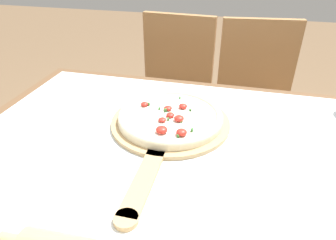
{
  "coord_description": "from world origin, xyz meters",
  "views": [
    {
      "loc": [
        0.12,
        -0.59,
        1.2
      ],
      "look_at": [
        -0.05,
        0.1,
        0.77
      ],
      "focal_mm": 32.0,
      "sensor_mm": 36.0,
      "label": 1
    }
  ],
  "objects_px": {
    "pizza_peel": "(168,126)",
    "chair_right": "(255,98)",
    "pizza": "(170,116)",
    "chair_left": "(173,89)"
  },
  "relations": [
    {
      "from": "pizza_peel",
      "to": "chair_right",
      "type": "relative_size",
      "value": 0.64
    },
    {
      "from": "chair_right",
      "to": "pizza",
      "type": "bearing_deg",
      "value": -118.12
    },
    {
      "from": "pizza_peel",
      "to": "chair_right",
      "type": "xyz_separation_m",
      "value": [
        0.28,
        0.73,
        -0.24
      ]
    },
    {
      "from": "pizza_peel",
      "to": "pizza",
      "type": "xyz_separation_m",
      "value": [
        0.0,
        0.03,
        0.02
      ]
    },
    {
      "from": "pizza",
      "to": "chair_right",
      "type": "height_order",
      "value": "chair_right"
    },
    {
      "from": "pizza",
      "to": "pizza_peel",
      "type": "bearing_deg",
      "value": -90.41
    },
    {
      "from": "chair_left",
      "to": "pizza_peel",
      "type": "bearing_deg",
      "value": -73.59
    },
    {
      "from": "pizza",
      "to": "chair_left",
      "type": "xyz_separation_m",
      "value": [
        -0.15,
        0.7,
        -0.26
      ]
    },
    {
      "from": "pizza",
      "to": "chair_right",
      "type": "bearing_deg",
      "value": 68.64
    },
    {
      "from": "pizza_peel",
      "to": "pizza",
      "type": "distance_m",
      "value": 0.03
    }
  ]
}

